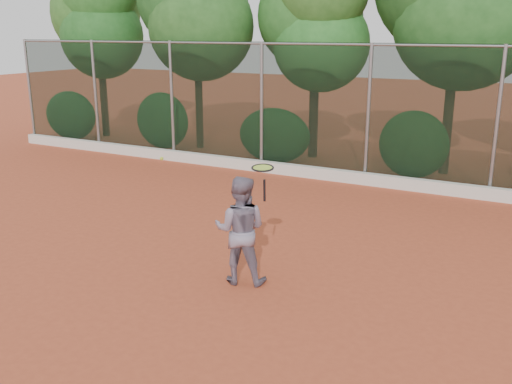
% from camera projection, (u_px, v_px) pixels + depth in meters
% --- Properties ---
extents(ground, '(80.00, 80.00, 0.00)m').
position_uv_depth(ground, '(226.00, 286.00, 8.76)').
color(ground, '#AD4729').
rests_on(ground, ground).
extents(concrete_curb, '(24.00, 0.20, 0.30)m').
position_uv_depth(concrete_curb, '(363.00, 178.00, 14.52)').
color(concrete_curb, silver).
rests_on(concrete_curb, ground).
extents(tennis_player, '(0.98, 0.86, 1.69)m').
position_uv_depth(tennis_player, '(240.00, 230.00, 8.70)').
color(tennis_player, slate).
rests_on(tennis_player, ground).
extents(chainlink_fence, '(24.09, 0.09, 3.50)m').
position_uv_depth(chainlink_fence, '(368.00, 111.00, 14.20)').
color(chainlink_fence, black).
rests_on(chainlink_fence, ground).
extents(foliage_backdrop, '(23.70, 3.63, 7.55)m').
position_uv_depth(foliage_backdrop, '(376.00, 7.00, 15.44)').
color(foliage_backdrop, '#472C1B').
rests_on(foliage_backdrop, ground).
extents(tennis_racket, '(0.42, 0.42, 0.55)m').
position_uv_depth(tennis_racket, '(263.00, 170.00, 8.14)').
color(tennis_racket, black).
rests_on(tennis_racket, ground).
extents(tennis_ball_in_flight, '(0.06, 0.06, 0.06)m').
position_uv_depth(tennis_ball_in_flight, '(162.00, 159.00, 9.49)').
color(tennis_ball_in_flight, '#B1CB2E').
rests_on(tennis_ball_in_flight, ground).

